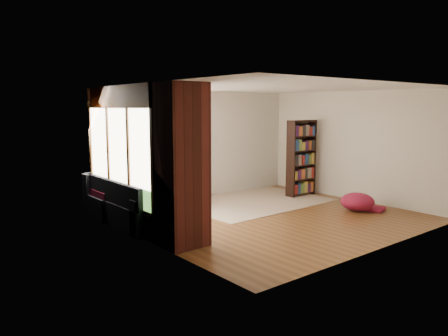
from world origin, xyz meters
TOP-DOWN VIEW (x-y plane):
  - floor at (0.00, 0.00)m, footprint 5.50×5.50m
  - ceiling at (0.00, 0.00)m, footprint 5.50×5.50m
  - wall_back at (0.00, 2.50)m, footprint 5.50×0.04m
  - wall_front at (0.00, -2.50)m, footprint 5.50×0.04m
  - wall_left at (-2.75, 0.00)m, footprint 0.04×5.00m
  - wall_right at (2.75, 0.00)m, footprint 0.04×5.00m
  - windows_back at (-1.20, 2.47)m, footprint 2.82×0.10m
  - windows_left at (-2.72, 1.20)m, footprint 0.10×2.62m
  - roller_blind at (-2.69, 2.03)m, footprint 0.03×0.72m
  - brick_chimney at (-2.40, -0.35)m, footprint 0.70×0.70m
  - sectional_sofa at (-1.95, 1.70)m, footprint 2.20×2.20m
  - area_rug at (0.67, 1.42)m, footprint 3.50×2.71m
  - bookshelf at (2.14, 1.11)m, footprint 0.81×0.27m
  - pouf at (1.86, -0.75)m, footprint 0.93×0.93m
  - dog_tan at (-1.87, 1.73)m, footprint 1.12×1.10m
  - dog_brindle at (-2.28, 1.33)m, footprint 0.50×0.75m
  - throw_pillows at (-1.92, 1.85)m, footprint 1.98×1.68m

SIDE VIEW (x-z plane):
  - floor at x=0.00m, z-range 0.00..0.00m
  - area_rug at x=0.67m, z-range 0.00..0.01m
  - pouf at x=1.86m, z-range 0.01..0.40m
  - sectional_sofa at x=-1.95m, z-range -0.10..0.70m
  - dog_brindle at x=-2.28m, z-range 0.54..0.92m
  - throw_pillows at x=-1.92m, z-range 0.53..0.98m
  - dog_tan at x=-1.87m, z-range 0.54..1.09m
  - bookshelf at x=2.14m, z-range 0.00..1.90m
  - wall_back at x=0.00m, z-range 0.00..2.60m
  - wall_front at x=0.00m, z-range 0.00..2.60m
  - wall_left at x=-2.75m, z-range 0.00..2.60m
  - wall_right at x=2.75m, z-range 0.00..2.60m
  - brick_chimney at x=-2.40m, z-range 0.00..2.60m
  - windows_back at x=-1.20m, z-range 0.40..2.30m
  - windows_left at x=-2.72m, z-range 0.40..2.30m
  - roller_blind at x=-2.69m, z-range 1.30..2.20m
  - ceiling at x=0.00m, z-range 2.60..2.60m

